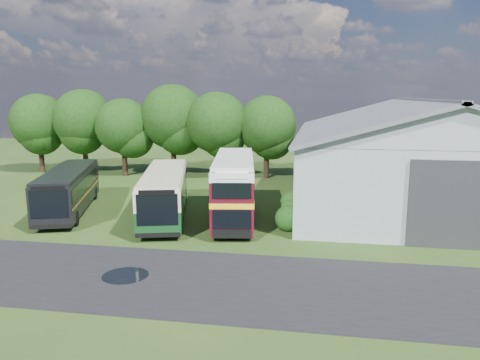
% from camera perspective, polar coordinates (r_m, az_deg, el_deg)
% --- Properties ---
extents(ground, '(120.00, 120.00, 0.00)m').
position_cam_1_polar(ground, '(25.50, -7.94, -9.23)').
color(ground, '#1C3912').
rests_on(ground, ground).
extents(asphalt_road, '(60.00, 8.00, 0.02)m').
position_cam_1_polar(asphalt_road, '(22.05, -2.76, -12.35)').
color(asphalt_road, black).
rests_on(asphalt_road, ground).
extents(puddle, '(2.20, 2.20, 0.01)m').
position_cam_1_polar(puddle, '(23.39, -13.80, -11.28)').
color(puddle, black).
rests_on(puddle, ground).
extents(storage_shed, '(18.80, 24.80, 8.15)m').
position_cam_1_polar(storage_shed, '(39.77, 20.72, 3.43)').
color(storage_shed, gray).
rests_on(storage_shed, ground).
extents(tree_far_left, '(6.12, 6.12, 8.64)m').
position_cam_1_polar(tree_far_left, '(55.97, -23.32, 6.51)').
color(tree_far_left, black).
rests_on(tree_far_left, ground).
extents(tree_left_a, '(6.46, 6.46, 9.12)m').
position_cam_1_polar(tree_left_a, '(53.83, -18.55, 7.03)').
color(tree_left_a, black).
rests_on(tree_left_a, ground).
extents(tree_left_b, '(5.78, 5.78, 8.16)m').
position_cam_1_polar(tree_left_b, '(50.77, -14.05, 6.38)').
color(tree_left_b, black).
rests_on(tree_left_b, ground).
extents(tree_mid, '(6.80, 6.80, 9.60)m').
position_cam_1_polar(tree_mid, '(50.15, -8.21, 7.61)').
color(tree_mid, black).
rests_on(tree_mid, ground).
extents(tree_right_a, '(6.26, 6.26, 8.83)m').
position_cam_1_polar(tree_right_a, '(47.88, -2.83, 6.98)').
color(tree_right_a, black).
rests_on(tree_right_a, ground).
extents(tree_right_b, '(5.98, 5.98, 8.45)m').
position_cam_1_polar(tree_right_b, '(47.85, 3.28, 6.67)').
color(tree_right_b, black).
rests_on(tree_right_b, ground).
extents(shrub_front, '(1.70, 1.70, 1.70)m').
position_cam_1_polar(shrub_front, '(30.12, 5.88, -6.10)').
color(shrub_front, '#194714').
rests_on(shrub_front, ground).
extents(shrub_mid, '(1.60, 1.60, 1.60)m').
position_cam_1_polar(shrub_mid, '(32.04, 6.14, -5.09)').
color(shrub_mid, '#194714').
rests_on(shrub_mid, ground).
extents(shrub_back, '(1.80, 1.80, 1.80)m').
position_cam_1_polar(shrub_back, '(33.97, 6.37, -4.20)').
color(shrub_back, '#194714').
rests_on(shrub_back, ground).
extents(bus_green_single, '(5.72, 12.24, 3.29)m').
position_cam_1_polar(bus_green_single, '(33.13, -9.15, -1.53)').
color(bus_green_single, black).
rests_on(bus_green_single, ground).
extents(bus_maroon_double, '(4.21, 10.58, 4.42)m').
position_cam_1_polar(bus_maroon_double, '(31.80, -0.73, -1.06)').
color(bus_maroon_double, black).
rests_on(bus_maroon_double, ground).
extents(bus_dark_single, '(6.09, 11.67, 3.15)m').
position_cam_1_polar(bus_dark_single, '(36.43, -20.16, -1.09)').
color(bus_dark_single, black).
rests_on(bus_dark_single, ground).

